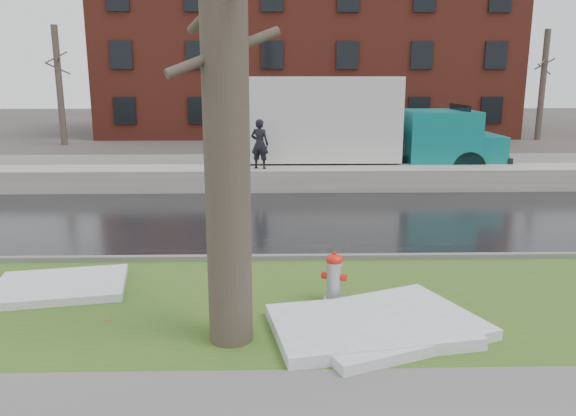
{
  "coord_description": "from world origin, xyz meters",
  "views": [
    {
      "loc": [
        -0.1,
        -10.04,
        3.71
      ],
      "look_at": [
        0.18,
        1.58,
        1.0
      ],
      "focal_mm": 35.0,
      "sensor_mm": 36.0,
      "label": 1
    }
  ],
  "objects_px": {
    "worker": "(260,144)",
    "tree": "(225,58)",
    "fire_hydrant": "(334,275)",
    "box_truck": "(348,126)"
  },
  "relations": [
    {
      "from": "fire_hydrant",
      "to": "worker",
      "type": "xyz_separation_m",
      "value": [
        -1.47,
        9.74,
        1.06
      ]
    },
    {
      "from": "fire_hydrant",
      "to": "box_truck",
      "type": "height_order",
      "value": "box_truck"
    },
    {
      "from": "fire_hydrant",
      "to": "worker",
      "type": "relative_size",
      "value": 0.53
    },
    {
      "from": "fire_hydrant",
      "to": "worker",
      "type": "height_order",
      "value": "worker"
    },
    {
      "from": "tree",
      "to": "worker",
      "type": "distance_m",
      "value": 11.31
    },
    {
      "from": "tree",
      "to": "box_truck",
      "type": "xyz_separation_m",
      "value": [
        3.29,
        13.01,
        -1.96
      ]
    },
    {
      "from": "worker",
      "to": "box_truck",
      "type": "bearing_deg",
      "value": -131.21
    },
    {
      "from": "worker",
      "to": "tree",
      "type": "bearing_deg",
      "value": 106.34
    },
    {
      "from": "tree",
      "to": "worker",
      "type": "xyz_separation_m",
      "value": [
        0.14,
        11.06,
        -2.37
      ]
    },
    {
      "from": "fire_hydrant",
      "to": "box_truck",
      "type": "distance_m",
      "value": 11.89
    }
  ]
}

